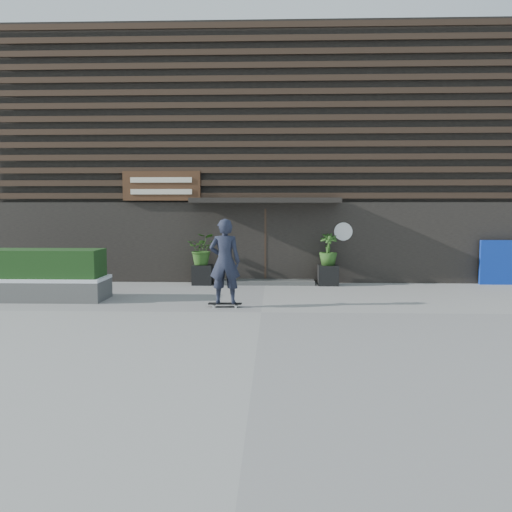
{
  "coord_description": "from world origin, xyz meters",
  "views": [
    {
      "loc": [
        0.3,
        -11.89,
        2.3
      ],
      "look_at": [
        -0.18,
        1.83,
        1.1
      ],
      "focal_mm": 38.04,
      "sensor_mm": 36.0,
      "label": 1
    }
  ],
  "objects_px": {
    "planter_pot_right": "(328,275)",
    "skateboarder": "(225,261)",
    "raised_bed": "(37,290)",
    "blue_tarp": "(504,262)",
    "planter_pot_left": "(203,275)"
  },
  "relations": [
    {
      "from": "planter_pot_left",
      "to": "skateboarder",
      "type": "height_order",
      "value": "skateboarder"
    },
    {
      "from": "planter_pot_right",
      "to": "skateboarder",
      "type": "xyz_separation_m",
      "value": [
        -2.77,
        -3.79,
        0.78
      ]
    },
    {
      "from": "raised_bed",
      "to": "skateboarder",
      "type": "xyz_separation_m",
      "value": [
        4.87,
        -0.91,
        0.83
      ]
    },
    {
      "from": "planter_pot_left",
      "to": "blue_tarp",
      "type": "bearing_deg",
      "value": 1.88
    },
    {
      "from": "planter_pot_left",
      "to": "blue_tarp",
      "type": "relative_size",
      "value": 0.42
    },
    {
      "from": "raised_bed",
      "to": "skateboarder",
      "type": "distance_m",
      "value": 5.02
    },
    {
      "from": "skateboarder",
      "to": "blue_tarp",
      "type": "bearing_deg",
      "value": 26.74
    },
    {
      "from": "planter_pot_right",
      "to": "skateboarder",
      "type": "bearing_deg",
      "value": -126.15
    },
    {
      "from": "planter_pot_left",
      "to": "planter_pot_right",
      "type": "xyz_separation_m",
      "value": [
        3.8,
        0.0,
        0.0
      ]
    },
    {
      "from": "planter_pot_left",
      "to": "skateboarder",
      "type": "distance_m",
      "value": 4.0
    },
    {
      "from": "raised_bed",
      "to": "planter_pot_right",
      "type": "bearing_deg",
      "value": 20.66
    },
    {
      "from": "planter_pot_right",
      "to": "blue_tarp",
      "type": "xyz_separation_m",
      "value": [
        5.35,
        0.3,
        0.38
      ]
    },
    {
      "from": "skateboarder",
      "to": "raised_bed",
      "type": "bearing_deg",
      "value": 169.42
    },
    {
      "from": "planter_pot_right",
      "to": "raised_bed",
      "type": "relative_size",
      "value": 0.17
    },
    {
      "from": "planter_pot_right",
      "to": "blue_tarp",
      "type": "distance_m",
      "value": 5.37
    }
  ]
}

